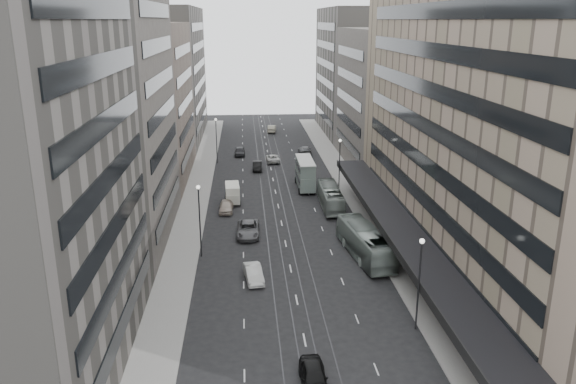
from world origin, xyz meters
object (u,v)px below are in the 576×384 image
object	(u,v)px
bus_far	(331,197)
panel_van	(232,193)
bus_near	(365,243)
double_decker	(305,173)
sedan_1	(254,273)
sedan_0	(314,376)
sedan_2	(248,229)

from	to	relation	value
bus_far	panel_van	xyz separation A→B (m)	(-13.81, 3.20, -0.01)
bus_near	double_decker	size ratio (longest dim) A/B	1.45
double_decker	panel_van	size ratio (longest dim) A/B	1.89
bus_far	panel_van	distance (m)	14.18
sedan_1	sedan_0	bearing A→B (deg)	-84.73
bus_near	sedan_2	distance (m)	14.94
sedan_0	sedan_1	distance (m)	18.08
bus_far	sedan_0	xyz separation A→B (m)	(-7.32, -39.98, -0.73)
panel_van	sedan_2	distance (m)	13.30
double_decker	sedan_2	size ratio (longest dim) A/B	1.44
panel_van	bus_near	bearing A→B (deg)	-56.84
panel_van	sedan_2	xyz separation A→B (m)	(2.10, -13.11, -0.71)
sedan_1	sedan_2	xyz separation A→B (m)	(-0.41, 12.42, 0.07)
panel_van	sedan_1	world-z (taller)	panel_van
sedan_0	bus_near	bearing A→B (deg)	68.81
bus_near	sedan_1	xyz separation A→B (m)	(-12.48, -4.93, -0.96)
bus_far	panel_van	size ratio (longest dim) A/B	2.46
sedan_2	double_decker	bearing A→B (deg)	66.79
panel_van	sedan_0	xyz separation A→B (m)	(6.49, -43.18, -0.72)
sedan_0	bus_far	bearing A→B (deg)	79.07
bus_far	sedan_1	world-z (taller)	bus_far
double_decker	sedan_1	distance (m)	33.21
bus_far	sedan_0	world-z (taller)	bus_far
bus_far	sedan_2	size ratio (longest dim) A/B	1.86
panel_van	sedan_1	bearing A→B (deg)	-87.24
panel_van	sedan_2	size ratio (longest dim) A/B	0.76
bus_near	bus_far	world-z (taller)	bus_near
bus_near	panel_van	size ratio (longest dim) A/B	2.74
bus_near	sedan_0	world-z (taller)	bus_near
double_decker	panel_van	bearing A→B (deg)	-150.17
bus_near	sedan_1	size ratio (longest dim) A/B	2.69
bus_far	sedan_1	size ratio (longest dim) A/B	2.40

